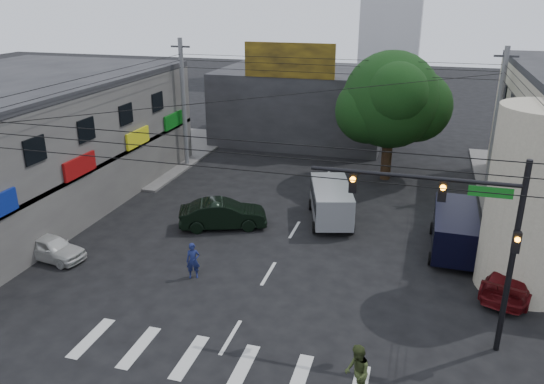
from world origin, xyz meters
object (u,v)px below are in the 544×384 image
at_px(silver_minivan, 331,204).
at_px(navy_van, 454,232).
at_px(traffic_gantry, 464,223).
at_px(utility_pole_far_left, 184,104).
at_px(maroon_sedan, 512,276).
at_px(white_compact, 51,248).
at_px(traffic_officer, 193,261).
at_px(utility_pole_far_right, 496,123).
at_px(street_tree, 391,100).
at_px(pedestrian_olive, 357,372).
at_px(dark_sedan, 223,214).

relative_size(silver_minivan, navy_van, 0.98).
bearing_deg(navy_van, traffic_gantry, 178.24).
height_order(utility_pole_far_left, maroon_sedan, utility_pole_far_left).
xyz_separation_m(white_compact, navy_van, (18.67, 6.26, 0.45)).
bearing_deg(traffic_officer, utility_pole_far_right, 25.14).
relative_size(navy_van, traffic_officer, 3.16).
distance_m(street_tree, maroon_sedan, 15.72).
bearing_deg(street_tree, silver_minivan, -105.99).
bearing_deg(white_compact, traffic_gantry, -86.34).
bearing_deg(traffic_officer, maroon_sedan, -11.60).
xyz_separation_m(traffic_gantry, pedestrian_olive, (-2.90, -3.80, -3.88)).
bearing_deg(traffic_officer, pedestrian_olive, -57.51).
distance_m(utility_pole_far_left, navy_van, 21.14).
bearing_deg(dark_sedan, traffic_gantry, -143.65).
bearing_deg(pedestrian_olive, utility_pole_far_left, -159.75).
height_order(white_compact, navy_van, navy_van).
distance_m(traffic_gantry, maroon_sedan, 6.67).
xyz_separation_m(traffic_officer, pedestrian_olive, (8.09, -5.56, 0.11)).
bearing_deg(dark_sedan, pedestrian_olive, -163.37).
height_order(utility_pole_far_right, traffic_officer, utility_pole_far_right).
bearing_deg(traffic_officer, white_compact, 159.12).
bearing_deg(maroon_sedan, white_compact, 25.50).
bearing_deg(white_compact, utility_pole_far_right, -45.24).
bearing_deg(traffic_officer, navy_van, 4.88).
height_order(navy_van, traffic_officer, navy_van).
relative_size(utility_pole_far_left, silver_minivan, 1.78).
bearing_deg(pedestrian_olive, street_tree, 166.13).
relative_size(street_tree, utility_pole_far_left, 0.95).
relative_size(white_compact, navy_van, 0.70).
distance_m(silver_minivan, navy_van, 6.84).
bearing_deg(utility_pole_far_right, dark_sedan, -145.80).
xyz_separation_m(street_tree, dark_sedan, (-7.85, -10.75, -4.70)).
xyz_separation_m(dark_sedan, white_compact, (-6.65, -5.76, -0.17)).
distance_m(white_compact, maroon_sedan, 21.22).
bearing_deg(maroon_sedan, navy_van, -36.99).
height_order(utility_pole_far_right, pedestrian_olive, utility_pole_far_right).
bearing_deg(silver_minivan, traffic_officer, 133.39).
height_order(street_tree, maroon_sedan, street_tree).
bearing_deg(utility_pole_far_left, maroon_sedan, -30.75).
distance_m(street_tree, utility_pole_far_right, 6.63).
bearing_deg(white_compact, traffic_officer, -79.59).
relative_size(dark_sedan, white_compact, 1.35).
xyz_separation_m(navy_van, traffic_officer, (-11.34, -5.99, -0.22)).
bearing_deg(maroon_sedan, utility_pole_far_left, -13.44).
bearing_deg(pedestrian_olive, silver_minivan, 177.26).
height_order(utility_pole_far_right, maroon_sedan, utility_pole_far_right).
relative_size(street_tree, white_compact, 2.35).
relative_size(utility_pole_far_right, traffic_officer, 5.48).
relative_size(utility_pole_far_left, white_compact, 2.48).
bearing_deg(silver_minivan, street_tree, -31.67).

